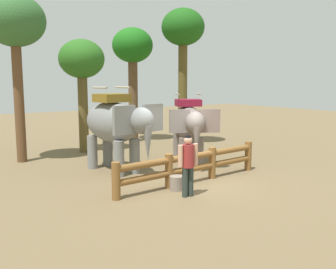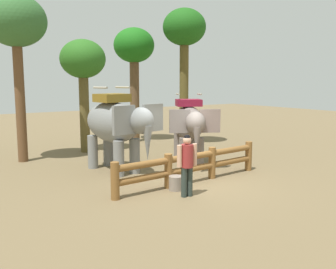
# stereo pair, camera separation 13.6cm
# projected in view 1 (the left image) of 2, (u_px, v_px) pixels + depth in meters

# --- Properties ---
(ground_plane) EXTENTS (60.00, 60.00, 0.00)m
(ground_plane) POSITION_uv_depth(u_px,v_px,m) (194.00, 183.00, 11.98)
(ground_plane) COLOR brown
(log_fence) EXTENTS (5.78, 0.68, 1.05)m
(log_fence) POSITION_uv_depth(u_px,v_px,m) (192.00, 164.00, 11.99)
(log_fence) COLOR brown
(log_fence) RESTS_ON ground
(elephant_near_left) EXTENTS (2.07, 3.60, 3.04)m
(elephant_near_left) POSITION_uv_depth(u_px,v_px,m) (116.00, 124.00, 13.28)
(elephant_near_left) COLOR gray
(elephant_near_left) RESTS_ON ground
(elephant_center) EXTENTS (2.53, 3.23, 2.75)m
(elephant_center) POSITION_uv_depth(u_px,v_px,m) (189.00, 125.00, 14.60)
(elephant_center) COLOR slate
(elephant_center) RESTS_ON ground
(tourist_woman_in_black) EXTENTS (0.62, 0.38, 1.76)m
(tourist_woman_in_black) POSITION_uv_depth(u_px,v_px,m) (188.00, 161.00, 10.51)
(tourist_woman_in_black) COLOR #2B3732
(tourist_woman_in_black) RESTS_ON ground
(tree_far_left) EXTENTS (2.02, 2.02, 5.05)m
(tree_far_left) POSITION_uv_depth(u_px,v_px,m) (82.00, 64.00, 16.70)
(tree_far_left) COLOR brown
(tree_far_left) RESTS_ON ground
(tree_back_center) EXTENTS (2.35, 2.35, 6.51)m
(tree_back_center) POSITION_uv_depth(u_px,v_px,m) (15.00, 25.00, 14.44)
(tree_back_center) COLOR brown
(tree_back_center) RESTS_ON ground
(tree_far_right) EXTENTS (2.11, 2.11, 5.94)m
(tree_far_right) POSITION_uv_depth(u_px,v_px,m) (133.00, 52.00, 19.56)
(tree_far_right) COLOR brown
(tree_far_right) RESTS_ON ground
(tree_deep_back) EXTENTS (2.10, 2.10, 6.70)m
(tree_deep_back) POSITION_uv_depth(u_px,v_px,m) (183.00, 35.00, 18.36)
(tree_deep_back) COLOR brown
(tree_deep_back) RESTS_ON ground
(feed_bucket) EXTENTS (0.43, 0.43, 0.43)m
(feed_bucket) POSITION_uv_depth(u_px,v_px,m) (177.00, 183.00, 11.24)
(feed_bucket) COLOR gray
(feed_bucket) RESTS_ON ground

